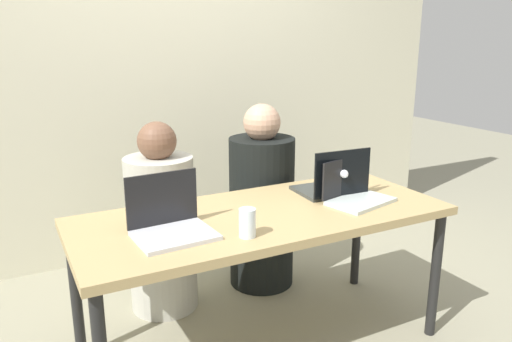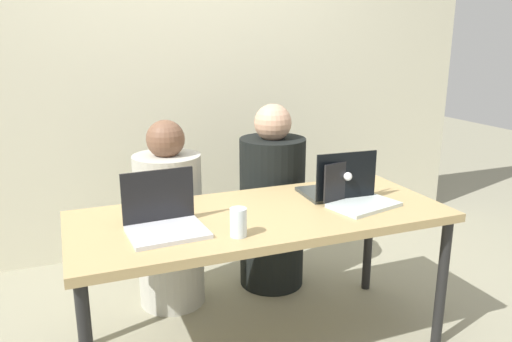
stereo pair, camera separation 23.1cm
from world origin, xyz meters
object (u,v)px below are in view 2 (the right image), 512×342
laptop_front_right (358,196)px  laptop_back_right (338,187)px  person_on_left (170,225)px  water_glass_left (238,224)px  person_on_right (272,207)px  laptop_front_left (164,219)px

laptop_front_right → laptop_back_right: bearing=87.6°
person_on_left → laptop_front_right: person_on_left is taller
person_on_left → water_glass_left: 0.87m
person_on_right → water_glass_left: (-0.50, -0.82, 0.26)m
laptop_front_left → water_glass_left: bearing=-36.0°
laptop_back_right → water_glass_left: bearing=28.0°
laptop_front_left → laptop_back_right: bearing=4.7°
water_glass_left → laptop_back_right: bearing=25.2°
water_glass_left → laptop_front_right: bearing=13.1°
laptop_front_right → laptop_front_left: bearing=165.0°
person_on_left → laptop_back_right: size_ratio=3.21×
person_on_right → laptop_back_right: (0.13, -0.52, 0.26)m
laptop_front_left → water_glass_left: laptop_front_left is taller
person_on_left → water_glass_left: (0.12, -0.82, 0.28)m
laptop_back_right → water_glass_left: laptop_back_right is taller
laptop_back_right → laptop_front_right: size_ratio=0.92×
laptop_back_right → water_glass_left: (-0.64, -0.30, -0.00)m
laptop_front_left → person_on_right: bearing=36.5°
laptop_front_left → water_glass_left: (0.27, -0.17, -0.00)m
laptop_front_right → laptop_front_left: (-0.93, 0.02, 0.01)m
laptop_front_right → laptop_front_left: laptop_front_left is taller
laptop_front_right → water_glass_left: 0.68m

